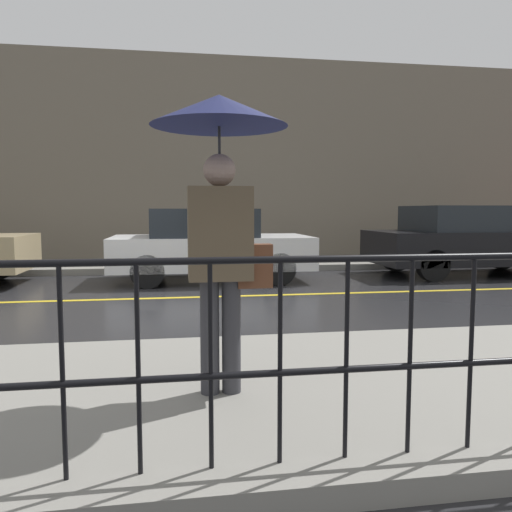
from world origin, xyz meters
name	(u,v)px	position (x,y,z in m)	size (l,w,h in m)	color
ground_plane	(144,299)	(0.00, 0.00, 0.00)	(80.00, 80.00, 0.00)	#262628
sidewalk_near	(102,401)	(0.00, -4.56, 0.07)	(28.00, 2.82, 0.14)	gray
sidewalk_far	(155,266)	(0.00, 4.13, 0.07)	(28.00, 1.96, 0.14)	gray
lane_marking	(144,298)	(0.00, 0.00, 0.00)	(25.20, 0.12, 0.01)	gold
building_storefront	(155,161)	(0.00, 5.26, 2.70)	(28.00, 0.30, 5.41)	#706656
railing_foreground	(61,344)	(0.00, -5.72, 0.79)	(12.00, 0.04, 1.04)	black
pedestrian	(221,169)	(0.83, -4.70, 1.68)	(0.92, 0.92, 2.03)	#333338
car_white	(209,244)	(1.18, 1.96, 0.73)	(3.93, 1.94, 1.44)	silver
car_black	(469,240)	(6.88, 1.96, 0.77)	(4.38, 1.94, 1.51)	black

